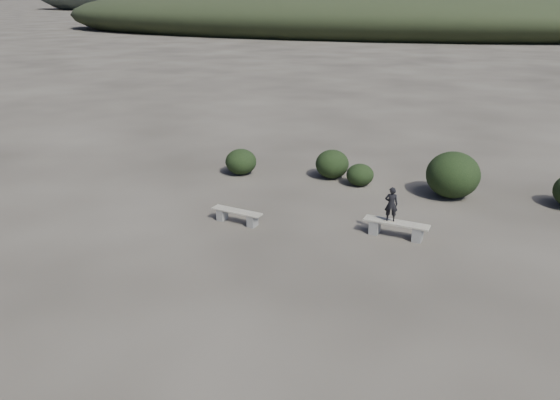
% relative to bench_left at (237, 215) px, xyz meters
% --- Properties ---
extents(ground, '(1200.00, 1200.00, 0.00)m').
position_rel_bench_left_xyz_m(ground, '(2.01, -3.88, -0.25)').
color(ground, '#312C26').
rests_on(ground, ground).
extents(bench_left, '(1.67, 0.53, 0.41)m').
position_rel_bench_left_xyz_m(bench_left, '(0.00, 0.00, 0.00)').
color(bench_left, slate).
rests_on(bench_left, ground).
extents(bench_right, '(1.91, 0.53, 0.47)m').
position_rel_bench_left_xyz_m(bench_right, '(4.74, 0.72, 0.04)').
color(bench_right, slate).
rests_on(bench_right, ground).
extents(seated_person, '(0.42, 0.33, 1.03)m').
position_rel_bench_left_xyz_m(seated_person, '(4.55, 0.73, 0.74)').
color(seated_person, black).
rests_on(seated_person, bench_right).
extents(shrub_a, '(1.21, 1.21, 0.99)m').
position_rel_bench_left_xyz_m(shrub_a, '(-1.96, 4.53, 0.25)').
color(shrub_a, black).
rests_on(shrub_a, ground).
extents(shrub_b, '(1.27, 1.27, 1.09)m').
position_rel_bench_left_xyz_m(shrub_b, '(1.49, 5.35, 0.30)').
color(shrub_b, black).
rests_on(shrub_b, ground).
extents(shrub_c, '(1.01, 1.01, 0.80)m').
position_rel_bench_left_xyz_m(shrub_c, '(2.70, 4.87, 0.15)').
color(shrub_c, black).
rests_on(shrub_c, ground).
extents(shrub_d, '(1.83, 1.83, 1.60)m').
position_rel_bench_left_xyz_m(shrub_d, '(5.95, 4.80, 0.55)').
color(shrub_d, black).
rests_on(shrub_d, ground).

